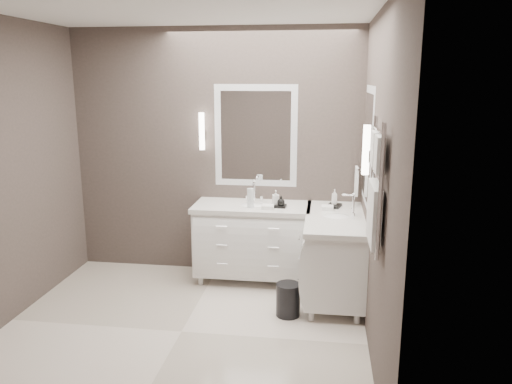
# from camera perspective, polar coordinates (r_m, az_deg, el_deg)

# --- Properties ---
(floor) EXTENTS (3.20, 3.00, 0.01)m
(floor) POSITION_cam_1_polar(r_m,az_deg,el_deg) (4.58, -8.52, -15.55)
(floor) COLOR silver
(floor) RESTS_ON ground
(ceiling) EXTENTS (3.20, 3.00, 0.01)m
(ceiling) POSITION_cam_1_polar(r_m,az_deg,el_deg) (4.06, -9.88, 20.35)
(ceiling) COLOR white
(ceiling) RESTS_ON wall_back
(wall_back) EXTENTS (3.20, 0.01, 2.70)m
(wall_back) POSITION_cam_1_polar(r_m,az_deg,el_deg) (5.54, -4.65, 4.43)
(wall_back) COLOR #463C38
(wall_back) RESTS_ON floor
(wall_front) EXTENTS (3.20, 0.01, 2.70)m
(wall_front) POSITION_cam_1_polar(r_m,az_deg,el_deg) (2.75, -18.25, -5.07)
(wall_front) COLOR #463C38
(wall_front) RESTS_ON floor
(wall_right) EXTENTS (0.01, 3.00, 2.70)m
(wall_right) POSITION_cam_1_polar(r_m,az_deg,el_deg) (3.96, 13.70, 0.63)
(wall_right) COLOR #463C38
(wall_right) RESTS_ON floor
(vanity_back) EXTENTS (1.24, 0.59, 0.97)m
(vanity_back) POSITION_cam_1_polar(r_m,az_deg,el_deg) (5.40, -0.43, -5.21)
(vanity_back) COLOR white
(vanity_back) RESTS_ON floor
(vanity_right) EXTENTS (0.59, 1.24, 0.97)m
(vanity_right) POSITION_cam_1_polar(r_m,az_deg,el_deg) (5.04, 8.99, -6.72)
(vanity_right) COLOR white
(vanity_right) RESTS_ON floor
(mirror_back) EXTENTS (0.90, 0.02, 1.10)m
(mirror_back) POSITION_cam_1_polar(r_m,az_deg,el_deg) (5.42, -0.05, 6.41)
(mirror_back) COLOR white
(mirror_back) RESTS_ON wall_back
(mirror_right) EXTENTS (0.02, 0.90, 1.10)m
(mirror_right) POSITION_cam_1_polar(r_m,az_deg,el_deg) (4.71, 12.68, 5.09)
(mirror_right) COLOR white
(mirror_right) RESTS_ON wall_right
(sconce_back) EXTENTS (0.06, 0.06, 0.40)m
(sconce_back) POSITION_cam_1_polar(r_m,az_deg,el_deg) (5.47, -6.22, 6.84)
(sconce_back) COLOR white
(sconce_back) RESTS_ON wall_back
(sconce_right) EXTENTS (0.06, 0.06, 0.40)m
(sconce_right) POSITION_cam_1_polar(r_m,az_deg,el_deg) (4.12, 12.47, 4.61)
(sconce_right) COLOR white
(sconce_right) RESTS_ON wall_right
(towel_bar_corner) EXTENTS (0.03, 0.22, 0.30)m
(towel_bar_corner) POSITION_cam_1_polar(r_m,az_deg,el_deg) (5.32, 11.41, 1.30)
(towel_bar_corner) COLOR white
(towel_bar_corner) RESTS_ON wall_right
(towel_ladder) EXTENTS (0.06, 0.58, 0.90)m
(towel_ladder) POSITION_cam_1_polar(r_m,az_deg,el_deg) (3.55, 13.48, -0.05)
(towel_ladder) COLOR white
(towel_ladder) RESTS_ON wall_right
(waste_bin) EXTENTS (0.25, 0.25, 0.31)m
(waste_bin) POSITION_cam_1_polar(r_m,az_deg,el_deg) (4.74, 3.68, -12.18)
(waste_bin) COLOR black
(waste_bin) RESTS_ON floor
(amenity_tray_back) EXTENTS (0.17, 0.13, 0.02)m
(amenity_tray_back) POSITION_cam_1_polar(r_m,az_deg,el_deg) (5.21, 2.57, -1.59)
(amenity_tray_back) COLOR black
(amenity_tray_back) RESTS_ON vanity_back
(amenity_tray_right) EXTENTS (0.17, 0.20, 0.03)m
(amenity_tray_right) POSITION_cam_1_polar(r_m,az_deg,el_deg) (5.27, 8.92, -1.56)
(amenity_tray_right) COLOR black
(amenity_tray_right) RESTS_ON vanity_right
(water_bottle) EXTENTS (0.07, 0.07, 0.20)m
(water_bottle) POSITION_cam_1_polar(r_m,az_deg,el_deg) (5.16, -0.63, -0.69)
(water_bottle) COLOR silver
(water_bottle) RESTS_ON vanity_back
(soap_bottle_a) EXTENTS (0.08, 0.08, 0.15)m
(soap_bottle_a) POSITION_cam_1_polar(r_m,az_deg,el_deg) (5.21, 2.27, -0.61)
(soap_bottle_a) COLOR white
(soap_bottle_a) RESTS_ON amenity_tray_back
(soap_bottle_b) EXTENTS (0.09, 0.09, 0.10)m
(soap_bottle_b) POSITION_cam_1_polar(r_m,az_deg,el_deg) (5.16, 2.88, -1.01)
(soap_bottle_b) COLOR black
(soap_bottle_b) RESTS_ON amenity_tray_back
(soap_bottle_c) EXTENTS (0.07, 0.07, 0.16)m
(soap_bottle_c) POSITION_cam_1_polar(r_m,az_deg,el_deg) (5.24, 8.95, -0.57)
(soap_bottle_c) COLOR white
(soap_bottle_c) RESTS_ON amenity_tray_right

